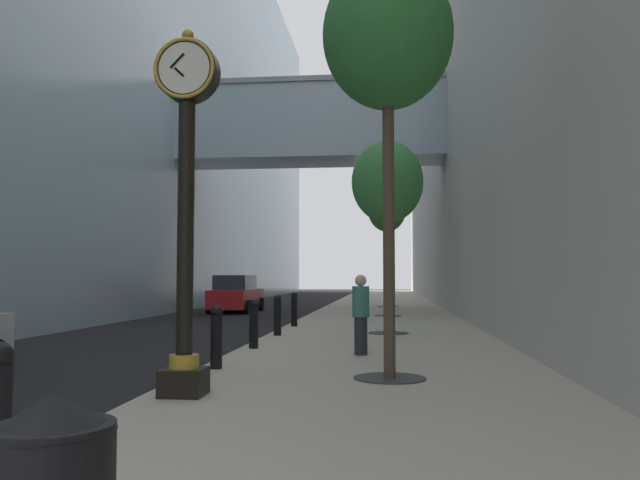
% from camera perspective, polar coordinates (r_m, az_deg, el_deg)
% --- Properties ---
extents(ground_plane, '(110.00, 110.00, 0.00)m').
position_cam_1_polar(ground_plane, '(28.68, -0.45, -6.63)').
color(ground_plane, black).
rests_on(ground_plane, ground).
extents(sidewalk_right, '(5.91, 80.00, 0.14)m').
position_cam_1_polar(sidewalk_right, '(31.49, 5.55, -6.19)').
color(sidewalk_right, '#ADA593').
rests_on(sidewalk_right, ground).
extents(building_block_left, '(21.83, 80.00, 26.73)m').
position_cam_1_polar(building_block_left, '(36.42, -18.08, 15.55)').
color(building_block_left, '#849EB2').
rests_on(building_block_left, ground).
extents(street_clock, '(0.84, 0.55, 4.85)m').
position_cam_1_polar(street_clock, '(8.65, -11.86, 4.28)').
color(street_clock, black).
rests_on(street_clock, sidewalk_right).
extents(bollard_third, '(0.21, 0.21, 1.06)m').
position_cam_1_polar(bollard_third, '(11.02, -9.21, -8.38)').
color(bollard_third, black).
rests_on(bollard_third, sidewalk_right).
extents(bollard_fourth, '(0.21, 0.21, 1.06)m').
position_cam_1_polar(bollard_fourth, '(13.97, -5.92, -7.31)').
color(bollard_fourth, black).
rests_on(bollard_fourth, sidewalk_right).
extents(bollard_fifth, '(0.21, 0.21, 1.06)m').
position_cam_1_polar(bollard_fifth, '(16.96, -3.79, -6.60)').
color(bollard_fifth, black).
rests_on(bollard_fifth, sidewalk_right).
extents(bollard_sixth, '(0.21, 0.21, 1.06)m').
position_cam_1_polar(bollard_sixth, '(19.96, -2.31, -6.10)').
color(bollard_sixth, black).
rests_on(bollard_sixth, sidewalk_right).
extents(street_tree_near, '(2.03, 2.03, 6.47)m').
position_cam_1_polar(street_tree_near, '(10.50, 6.04, 17.39)').
color(street_tree_near, '#333335').
rests_on(street_tree_near, sidewalk_right).
extents(street_tree_mid_near, '(1.97, 1.97, 5.28)m').
position_cam_1_polar(street_tree_mid_near, '(17.79, 6.02, 5.04)').
color(street_tree_mid_near, '#333335').
rests_on(street_tree_mid_near, sidewalk_right).
extents(street_tree_mid_far, '(2.19, 2.19, 6.24)m').
position_cam_1_polar(street_tree_mid_far, '(25.60, 5.98, 4.36)').
color(street_tree_mid_far, '#333335').
rests_on(street_tree_mid_far, sidewalk_right).
extents(street_tree_far, '(1.95, 1.95, 6.09)m').
position_cam_1_polar(street_tree_far, '(33.32, 5.97, 2.56)').
color(street_tree_far, '#333335').
rests_on(street_tree_far, sidewalk_right).
extents(pedestrian_walking, '(0.40, 0.40, 1.58)m').
position_cam_1_polar(pedestrian_walking, '(12.76, 3.65, -6.47)').
color(pedestrian_walking, '#23232D').
rests_on(pedestrian_walking, sidewalk_right).
extents(car_red_near, '(1.98, 4.47, 1.74)m').
position_cam_1_polar(car_red_near, '(30.52, -7.48, -4.82)').
color(car_red_near, '#AD191E').
rests_on(car_red_near, ground).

